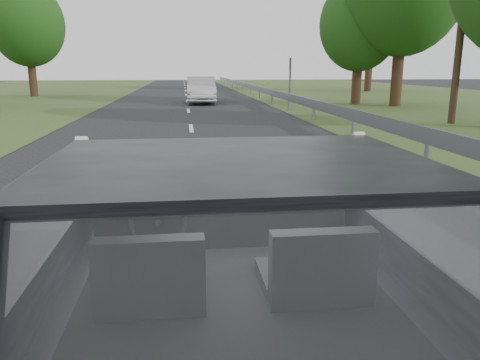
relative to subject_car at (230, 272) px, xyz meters
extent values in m
cube|color=black|center=(0.00, 0.00, 0.00)|extent=(1.80, 4.00, 1.45)
cube|color=black|center=(0.00, 0.62, 0.12)|extent=(1.58, 0.45, 0.30)
cube|color=black|center=(-0.40, -0.29, 0.16)|extent=(0.50, 0.72, 0.42)
cube|color=black|center=(0.40, -0.29, 0.16)|extent=(0.50, 0.72, 0.42)
torus|color=black|center=(-0.40, 0.33, 0.20)|extent=(0.36, 0.36, 0.04)
ellipsoid|color=slate|center=(0.23, 0.65, 0.35)|extent=(0.53, 0.22, 0.23)
cube|color=gray|center=(4.30, 10.00, -0.15)|extent=(0.05, 90.00, 0.32)
imported|color=silver|center=(0.74, 22.59, -0.04)|extent=(1.72, 4.18, 1.36)
cube|color=#0E4920|center=(4.85, 19.85, 0.41)|extent=(0.33, 0.90, 2.28)
cylinder|color=black|center=(8.63, 12.24, 2.88)|extent=(0.26, 0.26, 7.20)
camera|label=1|loc=(-0.23, -2.38, 1.10)|focal=35.00mm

